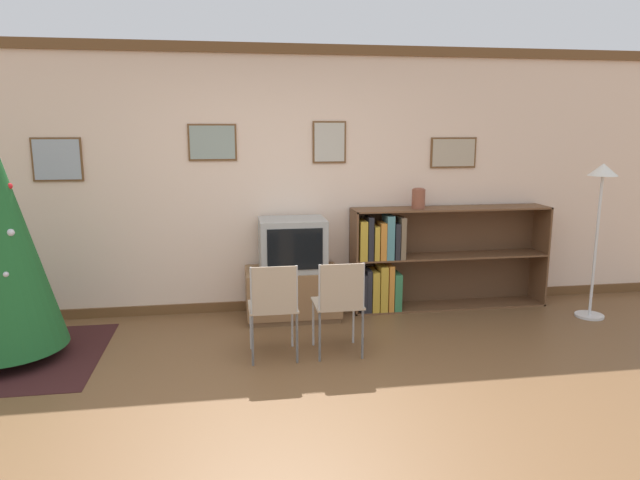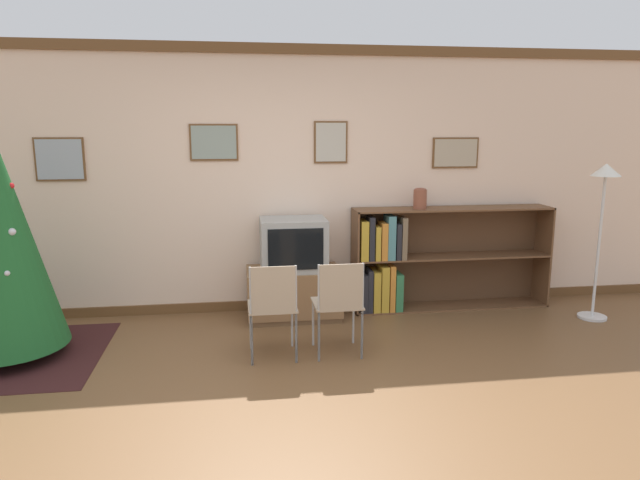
{
  "view_description": "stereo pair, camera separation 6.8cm",
  "coord_description": "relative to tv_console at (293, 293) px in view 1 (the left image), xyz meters",
  "views": [
    {
      "loc": [
        -0.44,
        -3.56,
        1.9
      ],
      "look_at": [
        0.32,
        1.24,
        0.93
      ],
      "focal_mm": 32.0,
      "sensor_mm": 36.0,
      "label": 1
    },
    {
      "loc": [
        -0.37,
        -3.57,
        1.9
      ],
      "look_at": [
        0.32,
        1.24,
        0.93
      ],
      "focal_mm": 32.0,
      "sensor_mm": 36.0,
      "label": 2
    }
  ],
  "objects": [
    {
      "name": "ground_plane",
      "position": [
        -0.16,
        -1.95,
        -0.25
      ],
      "size": [
        24.0,
        24.0,
        0.0
      ],
      "primitive_type": "plane",
      "color": "brown"
    },
    {
      "name": "wall_back",
      "position": [
        -0.16,
        0.34,
        1.1
      ],
      "size": [
        9.08,
        0.11,
        2.7
      ],
      "color": "beige",
      "rests_on": "ground_plane"
    },
    {
      "name": "area_rug",
      "position": [
        -2.47,
        -0.69,
        -0.25
      ],
      "size": [
        1.52,
        1.49,
        0.01
      ],
      "color": "#381919",
      "rests_on": "ground_plane"
    },
    {
      "name": "tv_console",
      "position": [
        0.0,
        0.0,
        0.0
      ],
      "size": [
        0.93,
        0.55,
        0.5
      ],
      "color": "brown",
      "rests_on": "ground_plane"
    },
    {
      "name": "television",
      "position": [
        0.0,
        -0.0,
        0.5
      ],
      "size": [
        0.65,
        0.5,
        0.51
      ],
      "color": "#9E9E99",
      "rests_on": "tv_console"
    },
    {
      "name": "folding_chair_left",
      "position": [
        -0.27,
        -1.05,
        0.22
      ],
      "size": [
        0.4,
        0.4,
        0.82
      ],
      "color": "tan",
      "rests_on": "ground_plane"
    },
    {
      "name": "folding_chair_right",
      "position": [
        0.27,
        -1.05,
        0.22
      ],
      "size": [
        0.4,
        0.4,
        0.82
      ],
      "color": "tan",
      "rests_on": "ground_plane"
    },
    {
      "name": "bookshelf",
      "position": [
        1.3,
        0.11,
        0.26
      ],
      "size": [
        2.1,
        0.36,
        1.07
      ],
      "color": "brown",
      "rests_on": "ground_plane"
    },
    {
      "name": "vase",
      "position": [
        1.32,
        0.08,
        0.93
      ],
      "size": [
        0.14,
        0.14,
        0.21
      ],
      "color": "brown",
      "rests_on": "bookshelf"
    },
    {
      "name": "standing_lamp",
      "position": [
        2.98,
        -0.46,
        0.94
      ],
      "size": [
        0.28,
        0.28,
        1.55
      ],
      "color": "silver",
      "rests_on": "ground_plane"
    }
  ]
}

